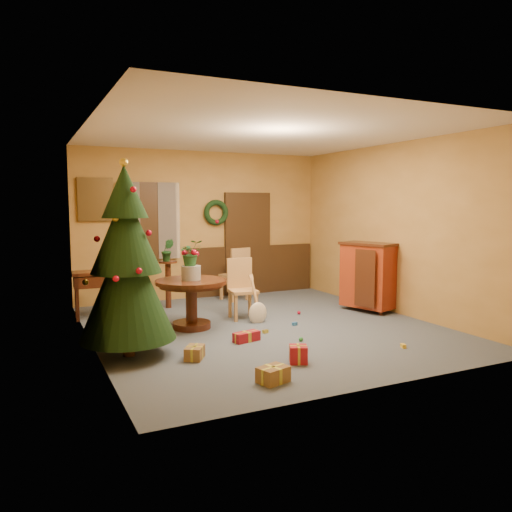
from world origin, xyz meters
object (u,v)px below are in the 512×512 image
christmas_tree (126,264)px  dining_table (191,294)px  writing_desk (100,283)px  sideboard (368,274)px  chair_near (242,286)px

christmas_tree → dining_table: bearing=40.9°
writing_desk → sideboard: bearing=-18.6°
dining_table → chair_near: bearing=18.1°
christmas_tree → writing_desk: christmas_tree is taller
writing_desk → sideboard: sideboard is taller
dining_table → chair_near: chair_near is taller
writing_desk → sideboard: (4.30, -1.45, 0.06)m
dining_table → sideboard: bearing=-2.6°
chair_near → christmas_tree: 2.54m
christmas_tree → chair_near: bearing=31.8°
chair_near → christmas_tree: size_ratio=0.41×
chair_near → writing_desk: bearing=154.7°
sideboard → dining_table: bearing=177.4°
dining_table → writing_desk: size_ratio=1.19×
chair_near → sideboard: size_ratio=0.82×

